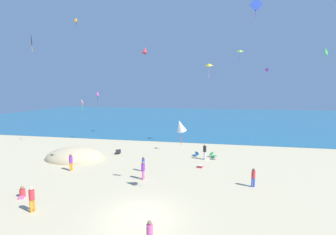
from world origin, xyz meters
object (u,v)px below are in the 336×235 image
(person_4, at_px, (22,193))
(kite_white, at_px, (180,126))
(person_2, at_px, (253,176))
(beach_chair_far_right, at_px, (213,155))
(kite_pink, at_px, (82,103))
(person_7, at_px, (205,151))
(kite_lime, at_px, (240,51))
(kite_green, at_px, (326,52))
(beach_chair_far_left, at_px, (118,152))
(kite_red, at_px, (145,50))
(person_0, at_px, (143,169))
(person_5, at_px, (32,197))
(kite_purple, at_px, (267,70))
(person_1, at_px, (150,234))
(kite_magenta, at_px, (97,93))
(beach_chair_mid_beach, at_px, (196,154))
(person_6, at_px, (143,163))
(kite_black, at_px, (31,41))
(kite_orange, at_px, (76,20))
(cooler_box, at_px, (201,166))
(kite_blue, at_px, (256,5))
(person_3, at_px, (71,161))
(kite_yellow, at_px, (209,65))

(person_4, xyz_separation_m, kite_white, (10.94, 2.18, 4.78))
(person_2, height_order, person_4, person_2)
(beach_chair_far_right, distance_m, kite_pink, 14.83)
(person_7, height_order, kite_lime, kite_lime)
(kite_green, bearing_deg, beach_chair_far_left, 171.29)
(kite_pink, distance_m, kite_white, 10.27)
(kite_lime, bearing_deg, beach_chair_far_right, 164.75)
(kite_red, relative_size, kite_green, 1.45)
(beach_chair_far_right, relative_size, person_0, 0.57)
(person_5, distance_m, kite_purple, 31.64)
(person_1, bearing_deg, kite_magenta, -148.84)
(kite_pink, bearing_deg, person_2, -3.90)
(beach_chair_mid_beach, distance_m, person_6, 7.40)
(person_0, distance_m, kite_black, 17.19)
(kite_purple, bearing_deg, kite_black, -150.38)
(kite_orange, height_order, kite_green, kite_orange)
(cooler_box, distance_m, kite_lime, 12.29)
(kite_white, bearing_deg, kite_pink, 159.34)
(person_1, bearing_deg, kite_lime, 158.26)
(person_5, xyz_separation_m, kite_orange, (-4.85, 13.44, 14.69))
(person_4, distance_m, kite_white, 12.14)
(beach_chair_far_right, relative_size, kite_black, 0.55)
(kite_black, distance_m, kite_pink, 8.96)
(cooler_box, distance_m, person_5, 14.15)
(kite_pink, bearing_deg, person_6, 6.83)
(person_4, xyz_separation_m, kite_purple, (20.90, 22.16, 10.14))
(kite_blue, bearing_deg, person_1, -135.12)
(person_2, height_order, person_6, person_2)
(kite_magenta, distance_m, kite_pink, 12.14)
(kite_orange, height_order, kite_pink, kite_orange)
(person_1, distance_m, person_7, 14.86)
(person_3, xyz_separation_m, kite_white, (10.71, -3.19, 4.15))
(beach_chair_far_right, xyz_separation_m, kite_pink, (-11.94, -6.37, 6.07))
(beach_chair_far_left, bearing_deg, kite_lime, -124.76)
(kite_orange, bearing_deg, person_7, -2.95)
(person_6, xyz_separation_m, kite_magenta, (-9.98, 10.61, 6.25))
(kite_white, bearing_deg, person_5, -156.82)
(beach_chair_far_left, bearing_deg, person_7, -126.68)
(beach_chair_far_left, height_order, kite_red, kite_red)
(beach_chair_mid_beach, relative_size, person_3, 0.48)
(beach_chair_far_right, distance_m, kite_yellow, 11.68)
(beach_chair_far_right, distance_m, beach_chair_far_left, 11.02)
(beach_chair_mid_beach, xyz_separation_m, kite_orange, (-14.10, -0.39, 15.41))
(beach_chair_far_right, relative_size, kite_purple, 0.80)
(kite_purple, bearing_deg, person_0, -127.42)
(beach_chair_far_right, relative_size, person_4, 1.14)
(beach_chair_far_right, bearing_deg, kite_white, -69.75)
(kite_blue, relative_size, kite_lime, 1.07)
(beach_chair_far_right, height_order, kite_red, kite_red)
(person_7, distance_m, kite_black, 21.13)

